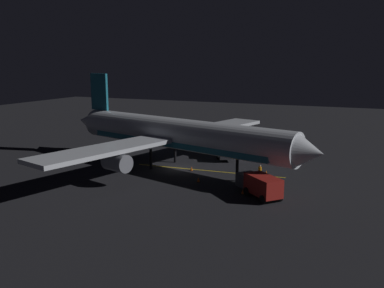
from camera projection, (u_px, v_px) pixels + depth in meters
ground_plane at (178, 169)px, 55.36m from camera, size 180.00×180.00×0.20m
apron_guide_stripe at (208, 171)px, 54.30m from camera, size 1.56×20.01×0.01m
airliner at (174, 135)px, 54.87m from camera, size 39.79×40.29×12.25m
baggage_truck at (260, 185)px, 43.59m from camera, size 5.58×5.90×2.37m
catering_truck at (224, 149)px, 61.41m from camera, size 6.38×4.59×2.63m
ground_crew_worker at (260, 172)px, 50.32m from camera, size 0.40×0.40×1.74m
traffic_cone_near_left at (243, 192)px, 44.63m from camera, size 0.50×0.50×0.55m
traffic_cone_near_right at (198, 180)px, 49.14m from camera, size 0.50×0.50×0.55m
traffic_cone_under_wing at (192, 169)px, 54.25m from camera, size 0.50×0.50×0.55m
traffic_cone_far at (266, 173)px, 52.34m from camera, size 0.50×0.50×0.55m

